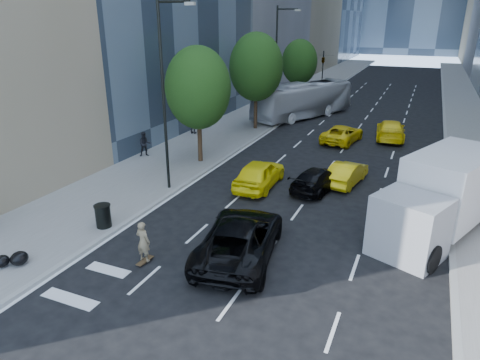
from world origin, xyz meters
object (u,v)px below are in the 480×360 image
at_px(black_sedan_mercedes, 318,179).
at_px(box_truck, 441,196).
at_px(black_sedan_lincoln, 240,237).
at_px(trash_can, 103,216).
at_px(skateboarder, 143,244).
at_px(city_bus, 304,100).

bearing_deg(black_sedan_mercedes, box_truck, 166.09).
relative_size(black_sedan_lincoln, trash_can, 5.88).
bearing_deg(black_sedan_lincoln, skateboarder, 21.80).
height_order(skateboarder, trash_can, skateboarder).
distance_m(black_sedan_lincoln, trash_can, 6.66).
distance_m(black_sedan_lincoln, city_bus, 27.10).
xyz_separation_m(city_bus, trash_can, (-1.80, -26.99, -1.01)).
distance_m(skateboarder, black_sedan_mercedes, 11.26).
relative_size(box_truck, trash_can, 7.75).
bearing_deg(black_sedan_lincoln, black_sedan_mercedes, -107.60).
bearing_deg(black_sedan_lincoln, box_truck, -153.67).
bearing_deg(skateboarder, black_sedan_mercedes, -109.45).
xyz_separation_m(box_truck, trash_can, (-13.93, -5.66, -1.17)).
bearing_deg(skateboarder, trash_can, -22.43).
distance_m(black_sedan_mercedes, trash_can, 11.69).
height_order(skateboarder, box_truck, box_truck).
relative_size(black_sedan_mercedes, trash_can, 4.26).
distance_m(skateboarder, black_sedan_lincoln, 3.82).
bearing_deg(city_bus, black_sedan_mercedes, -47.96).
bearing_deg(black_sedan_mercedes, skateboarder, 79.53).
height_order(city_bus, box_truck, box_truck).
bearing_deg(black_sedan_mercedes, trash_can, 60.68).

